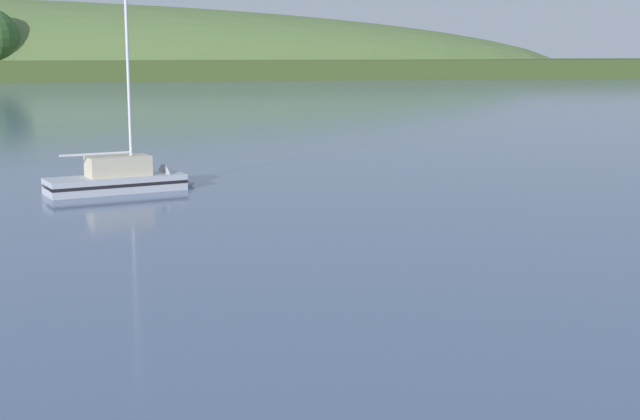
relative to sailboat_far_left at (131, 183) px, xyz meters
name	(u,v)px	position (x,y,z in m)	size (l,w,h in m)	color
sailboat_far_left	(131,183)	(0.00, 0.00, 0.00)	(7.59, 3.88, 11.79)	#ADB2BC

